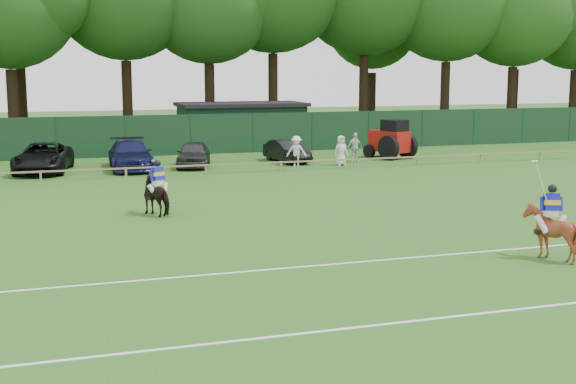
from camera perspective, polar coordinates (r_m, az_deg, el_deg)
name	(u,v)px	position (r m, az deg, el deg)	size (l,w,h in m)	color
ground	(304,257)	(21.94, 1.19, -4.87)	(160.00, 160.00, 0.00)	#1E4C14
horse_dark	(158,196)	(28.52, -9.59, -0.28)	(0.76, 1.66, 1.41)	black
horse_chestnut	(550,232)	(22.83, 18.84, -2.83)	(1.24, 1.40, 1.54)	maroon
suv_black	(43,158)	(41.61, -17.69, 2.43)	(2.50, 5.42, 1.51)	black
sedan_navy	(130,155)	(41.68, -11.60, 2.72)	(2.16, 5.31, 1.54)	#13173D
hatch_grey	(194,154)	(42.14, -7.01, 2.81)	(1.66, 4.13, 1.41)	#313133
estate_black	(287,151)	(43.95, -0.07, 3.04)	(1.33, 3.82, 1.26)	black
spectator_left	(296,151)	(42.06, 0.63, 3.04)	(1.07, 0.62, 1.66)	silver
spectator_mid	(355,147)	(44.15, 4.96, 3.31)	(0.98, 0.41, 1.68)	silver
spectator_right	(341,150)	(42.52, 3.95, 3.09)	(0.81, 0.53, 1.66)	silver
rider_dark	(158,178)	(28.41, -9.61, 1.05)	(0.88, 0.61, 1.41)	silver
rider_chestnut	(551,207)	(22.69, 18.93, -1.07)	(0.91, 0.75, 2.05)	silver
pitch_lines	(352,291)	(18.79, 4.74, -7.30)	(60.00, 5.10, 0.01)	silver
pitch_rail	(186,166)	(39.04, -7.54, 1.92)	(62.10, 0.10, 0.50)	#997F5B
perimeter_fence	(159,135)	(47.79, -9.55, 4.16)	(92.08, 0.08, 2.50)	#14351E
utility_shed	(241,125)	(51.90, -3.48, 4.97)	(8.40, 4.40, 3.04)	#14331E
tree_row	(170,143)	(56.08, -8.72, 3.62)	(96.00, 12.00, 21.00)	#26561C
tractor	(391,140)	(46.21, 7.67, 3.84)	(2.72, 3.23, 2.31)	maroon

